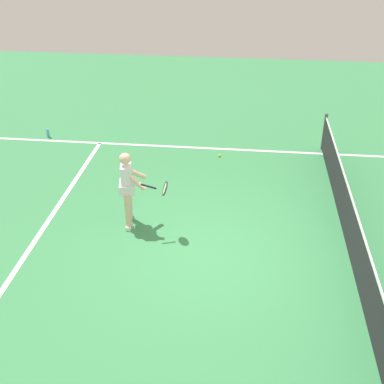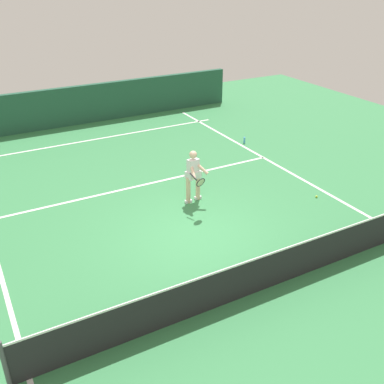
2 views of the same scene
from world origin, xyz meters
name	(u,v)px [view 1 (image 1 of 2)]	position (x,y,z in m)	size (l,w,h in m)	color
ground_plane	(210,254)	(0.00, 0.00, 0.00)	(27.26, 27.26, 0.00)	#38844C
service_line_marking	(34,242)	(0.00, -3.34, 0.00)	(9.17, 0.10, 0.01)	white
sideline_left_marking	(225,149)	(-4.59, 0.00, 0.00)	(0.10, 18.97, 0.01)	white
court_net	(356,243)	(0.00, 2.52, 0.45)	(9.85, 0.08, 0.97)	#4C4C51
tennis_player	(129,187)	(-0.83, -1.65, 0.85)	(0.70, 1.03, 1.55)	beige
tennis_ball_near	(219,156)	(-4.11, -0.11, 0.03)	(0.07, 0.07, 0.07)	#D1E533
water_bottle	(48,133)	(-4.81, -4.84, 0.12)	(0.07, 0.07, 0.24)	#4C9EE5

